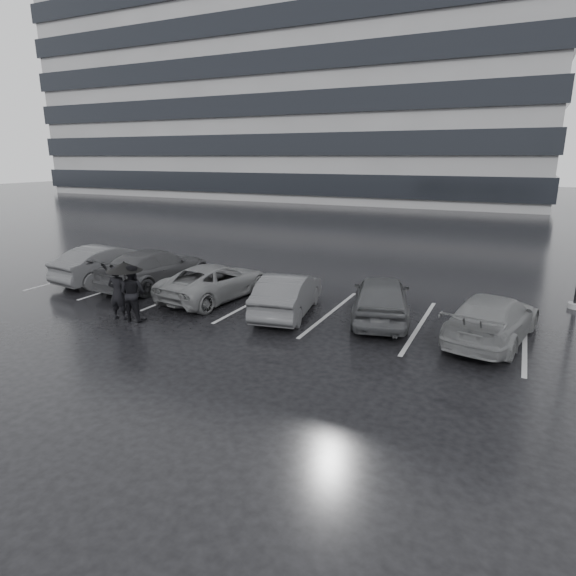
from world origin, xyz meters
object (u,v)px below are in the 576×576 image
(car_main, at_px, (381,298))
(pedestrian_left, at_px, (118,293))
(car_west_c, at_px, (156,268))
(car_east, at_px, (492,318))
(car_west_b, at_px, (215,281))
(pedestrian_right, at_px, (132,293))
(car_west_a, at_px, (288,294))
(car_west_d, at_px, (108,263))

(car_main, bearing_deg, pedestrian_left, 10.84)
(car_west_c, relative_size, car_east, 1.12)
(car_west_b, relative_size, pedestrian_left, 2.66)
(car_west_b, xyz_separation_m, car_west_c, (-2.98, 0.44, 0.09))
(car_west_b, bearing_deg, pedestrian_right, 79.53)
(car_main, bearing_deg, car_west_a, -0.43)
(car_west_b, height_order, pedestrian_left, pedestrian_left)
(car_west_a, distance_m, car_west_c, 6.06)
(car_west_b, xyz_separation_m, pedestrian_right, (-0.92, -3.00, 0.24))
(car_west_b, bearing_deg, pedestrian_left, 72.76)
(car_west_a, xyz_separation_m, pedestrian_left, (-4.40, -2.70, 0.18))
(car_west_a, relative_size, car_east, 0.91)
(car_west_d, xyz_separation_m, car_east, (14.17, -0.34, -0.09))
(car_west_c, xyz_separation_m, pedestrian_right, (2.06, -3.44, 0.15))
(pedestrian_right, bearing_deg, car_west_b, -110.91)
(pedestrian_left, height_order, pedestrian_right, pedestrian_right)
(car_west_b, xyz_separation_m, car_west_d, (-5.22, 0.25, 0.10))
(car_west_c, distance_m, pedestrian_left, 3.91)
(pedestrian_left, bearing_deg, car_east, -177.44)
(car_main, distance_m, car_west_c, 8.79)
(car_east, bearing_deg, car_west_d, 9.48)
(pedestrian_left, bearing_deg, car_west_b, -127.60)
(car_west_c, xyz_separation_m, pedestrian_left, (1.60, -3.57, 0.12))
(car_west_c, xyz_separation_m, car_west_d, (-2.24, -0.19, 0.01))
(car_west_c, bearing_deg, pedestrian_left, 118.43)
(car_west_a, bearing_deg, car_west_d, -15.40)
(car_west_c, relative_size, pedestrian_right, 2.84)
(car_west_a, distance_m, car_east, 5.94)
(car_west_c, height_order, pedestrian_left, pedestrian_left)
(car_west_d, relative_size, pedestrian_right, 2.54)
(car_west_a, relative_size, car_west_d, 0.91)
(car_west_b, distance_m, car_west_c, 3.02)
(car_main, relative_size, car_west_c, 0.84)
(car_main, xyz_separation_m, car_west_b, (-5.81, -0.26, -0.08))
(car_west_c, relative_size, car_west_d, 1.12)
(car_west_c, distance_m, car_west_d, 2.25)
(car_west_a, height_order, pedestrian_right, pedestrian_right)
(car_main, xyz_separation_m, car_west_d, (-11.03, -0.02, 0.02))
(car_west_c, bearing_deg, car_west_d, 9.10)
(car_main, distance_m, pedestrian_right, 7.48)
(pedestrian_left, xyz_separation_m, pedestrian_right, (0.46, 0.13, 0.03))
(car_main, relative_size, pedestrian_right, 2.38)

